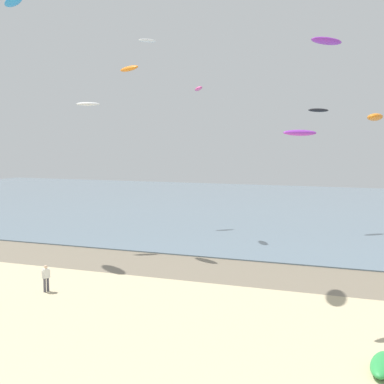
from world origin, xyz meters
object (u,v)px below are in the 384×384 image
at_px(kite_aloft_7, 88,104).
at_px(person_nearest_camera, 46,277).
at_px(kite_aloft_3, 129,69).
at_px(kite_aloft_11, 198,89).
at_px(kite_aloft_8, 327,41).
at_px(kite_aloft_9, 13,1).
at_px(kite_aloft_10, 318,110).
at_px(grounded_kite, 383,364).
at_px(kite_aloft_5, 375,117).
at_px(kite_aloft_4, 300,133).
at_px(kite_aloft_1, 147,41).

bearing_deg(kite_aloft_7, person_nearest_camera, -100.15).
distance_m(kite_aloft_3, kite_aloft_11, 8.81).
bearing_deg(kite_aloft_11, kite_aloft_8, -116.39).
bearing_deg(person_nearest_camera, kite_aloft_8, 55.41).
xyz_separation_m(kite_aloft_9, kite_aloft_10, (21.45, 20.83, -7.88)).
distance_m(grounded_kite, kite_aloft_11, 34.08).
relative_size(kite_aloft_5, kite_aloft_11, 1.54).
xyz_separation_m(kite_aloft_7, kite_aloft_9, (-3.77, -4.76, 7.86)).
height_order(person_nearest_camera, kite_aloft_11, kite_aloft_11).
xyz_separation_m(kite_aloft_4, kite_aloft_7, (-20.40, 12.93, 2.80)).
distance_m(grounded_kite, kite_aloft_4, 11.50).
distance_m(kite_aloft_5, kite_aloft_8, 9.32).
distance_m(kite_aloft_5, kite_aloft_10, 14.08).
height_order(grounded_kite, kite_aloft_10, kite_aloft_10).
distance_m(kite_aloft_1, kite_aloft_3, 15.81).
relative_size(kite_aloft_8, kite_aloft_11, 1.59).
xyz_separation_m(kite_aloft_5, kite_aloft_10, (-5.90, 12.71, 1.36)).
relative_size(kite_aloft_10, kite_aloft_11, 1.10).
relative_size(kite_aloft_8, kite_aloft_9, 1.04).
bearing_deg(kite_aloft_3, grounded_kite, -7.49).
relative_size(kite_aloft_9, kite_aloft_11, 1.53).
xyz_separation_m(kite_aloft_7, kite_aloft_10, (17.68, 16.07, -0.01)).
relative_size(kite_aloft_4, kite_aloft_7, 0.94).
distance_m(kite_aloft_5, kite_aloft_9, 29.99).
bearing_deg(kite_aloft_11, grounded_kite, -171.76).
distance_m(person_nearest_camera, kite_aloft_3, 19.49).
bearing_deg(kite_aloft_10, kite_aloft_8, -120.25).
bearing_deg(kite_aloft_5, kite_aloft_4, -5.59).
relative_size(person_nearest_camera, kite_aloft_9, 0.50).
bearing_deg(kite_aloft_8, kite_aloft_11, -52.86).
xyz_separation_m(kite_aloft_3, kite_aloft_7, (-4.09, 0.09, -2.83)).
height_order(kite_aloft_1, kite_aloft_8, kite_aloft_1).
distance_m(person_nearest_camera, kite_aloft_4, 17.99).
relative_size(kite_aloft_3, kite_aloft_9, 0.77).
xyz_separation_m(kite_aloft_7, kite_aloft_8, (19.25, 7.95, 5.50)).
distance_m(kite_aloft_7, kite_aloft_10, 23.90).
height_order(person_nearest_camera, kite_aloft_10, kite_aloft_10).
height_order(person_nearest_camera, kite_aloft_4, kite_aloft_4).
bearing_deg(kite_aloft_1, kite_aloft_10, 143.58).
height_order(kite_aloft_1, kite_aloft_10, kite_aloft_1).
xyz_separation_m(kite_aloft_4, kite_aloft_10, (-2.72, 29.00, 2.79)).
relative_size(kite_aloft_3, kite_aloft_5, 0.77).
height_order(person_nearest_camera, kite_aloft_8, kite_aloft_8).
bearing_deg(kite_aloft_8, person_nearest_camera, 3.01).
xyz_separation_m(kite_aloft_8, kite_aloft_11, (-11.94, 0.10, -3.68)).
bearing_deg(kite_aloft_4, kite_aloft_5, -142.13).
xyz_separation_m(kite_aloft_10, kite_aloft_11, (-10.37, -8.03, 1.83)).
relative_size(kite_aloft_4, kite_aloft_10, 0.79).
relative_size(kite_aloft_1, kite_aloft_8, 0.59).
relative_size(kite_aloft_7, kite_aloft_10, 0.83).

